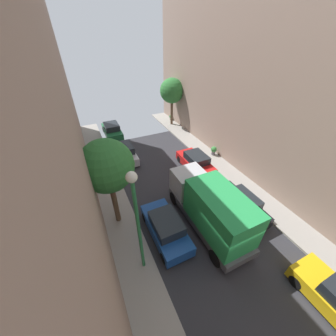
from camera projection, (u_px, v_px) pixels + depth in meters
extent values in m
plane|color=#2D2D33|center=(225.00, 249.00, 11.29)|extent=(32.00, 32.00, 0.00)
cube|color=gray|center=(144.00, 288.00, 9.51)|extent=(2.00, 44.00, 0.15)
cube|color=gray|center=(284.00, 219.00, 12.97)|extent=(2.00, 44.00, 0.15)
cube|color=#194799|center=(166.00, 229.00, 11.80)|extent=(1.76, 4.20, 0.76)
cube|color=#1E2328|center=(166.00, 223.00, 11.28)|extent=(1.56, 2.10, 0.64)
cylinder|color=black|center=(145.00, 217.00, 12.80)|extent=(0.22, 0.64, 0.64)
cylinder|color=black|center=(166.00, 210.00, 13.34)|extent=(0.22, 0.64, 0.64)
cylinder|color=black|center=(164.00, 258.00, 10.52)|extent=(0.22, 0.64, 0.64)
cylinder|color=black|center=(189.00, 247.00, 11.06)|extent=(0.22, 0.64, 0.64)
cube|color=silver|center=(124.00, 154.00, 18.91)|extent=(1.76, 4.20, 0.76)
cube|color=#1E2328|center=(124.00, 148.00, 18.39)|extent=(1.56, 2.10, 0.64)
cylinder|color=black|center=(113.00, 150.00, 19.91)|extent=(0.22, 0.64, 0.64)
cylinder|color=black|center=(128.00, 147.00, 20.45)|extent=(0.22, 0.64, 0.64)
cylinder|color=black|center=(121.00, 166.00, 17.64)|extent=(0.22, 0.64, 0.64)
cylinder|color=black|center=(137.00, 162.00, 18.17)|extent=(0.22, 0.64, 0.64)
cube|color=#1E6638|center=(112.00, 132.00, 23.04)|extent=(1.76, 4.20, 0.76)
cube|color=#1E2328|center=(112.00, 127.00, 22.52)|extent=(1.56, 2.10, 0.64)
cylinder|color=black|center=(104.00, 130.00, 24.04)|extent=(0.22, 0.64, 0.64)
cylinder|color=black|center=(116.00, 127.00, 24.58)|extent=(0.22, 0.64, 0.64)
cylinder|color=black|center=(109.00, 140.00, 21.77)|extent=(0.22, 0.64, 0.64)
cylinder|color=black|center=(122.00, 137.00, 22.31)|extent=(0.22, 0.64, 0.64)
cylinder|color=black|center=(296.00, 282.00, 9.54)|extent=(0.22, 0.64, 0.64)
cylinder|color=black|center=(316.00, 268.00, 10.08)|extent=(0.22, 0.64, 0.64)
cube|color=black|center=(239.00, 206.00, 13.36)|extent=(1.76, 4.20, 0.76)
cube|color=#1E2328|center=(243.00, 200.00, 12.84)|extent=(1.56, 2.10, 0.64)
cylinder|color=black|center=(216.00, 197.00, 14.36)|extent=(0.22, 0.64, 0.64)
cylinder|color=black|center=(232.00, 191.00, 14.90)|extent=(0.22, 0.64, 0.64)
cylinder|color=black|center=(246.00, 229.00, 12.08)|extent=(0.22, 0.64, 0.64)
cylinder|color=black|center=(264.00, 220.00, 12.62)|extent=(0.22, 0.64, 0.64)
cube|color=red|center=(195.00, 163.00, 17.56)|extent=(1.76, 4.20, 0.76)
cube|color=#1E2328|center=(197.00, 158.00, 17.04)|extent=(1.56, 2.10, 0.64)
cylinder|color=black|center=(180.00, 159.00, 18.56)|extent=(0.22, 0.64, 0.64)
cylinder|color=black|center=(193.00, 155.00, 19.10)|extent=(0.22, 0.64, 0.64)
cylinder|color=black|center=(197.00, 177.00, 16.28)|extent=(0.22, 0.64, 0.64)
cylinder|color=black|center=(212.00, 172.00, 16.82)|extent=(0.22, 0.64, 0.64)
cube|color=#4C4C51|center=(206.00, 217.00, 12.33)|extent=(2.20, 6.60, 0.50)
cube|color=#B7B7BC|center=(189.00, 182.00, 13.45)|extent=(2.10, 1.80, 1.70)
cube|color=green|center=(220.00, 212.00, 10.75)|extent=(2.24, 4.20, 2.40)
cylinder|color=black|center=(174.00, 198.00, 14.05)|extent=(0.30, 0.96, 0.96)
cylinder|color=black|center=(197.00, 190.00, 14.73)|extent=(0.30, 0.96, 0.96)
cylinder|color=black|center=(216.00, 258.00, 10.38)|extent=(0.30, 0.96, 0.96)
cylinder|color=black|center=(244.00, 244.00, 11.05)|extent=(0.30, 0.96, 0.96)
cylinder|color=brown|center=(115.00, 202.00, 11.95)|extent=(0.32, 0.32, 3.23)
sphere|color=#2D7233|center=(107.00, 166.00, 10.35)|extent=(3.00, 3.00, 3.00)
cylinder|color=brown|center=(172.00, 112.00, 25.00)|extent=(0.32, 0.32, 3.16)
sphere|color=#2D7233|center=(172.00, 91.00, 23.43)|extent=(2.93, 2.93, 2.93)
cylinder|color=#B2A899|center=(171.00, 119.00, 27.01)|extent=(0.32, 0.32, 0.29)
sphere|color=#23602D|center=(171.00, 117.00, 26.82)|extent=(0.43, 0.43, 0.43)
cylinder|color=slate|center=(100.00, 183.00, 15.69)|extent=(0.43, 0.43, 0.35)
sphere|color=#2D7233|center=(99.00, 179.00, 15.46)|extent=(0.53, 0.53, 0.53)
cylinder|color=slate|center=(213.00, 153.00, 19.45)|extent=(0.38, 0.38, 0.37)
sphere|color=#38843D|center=(214.00, 149.00, 19.21)|extent=(0.58, 0.58, 0.58)
cylinder|color=#26723F|center=(139.00, 231.00, 8.70)|extent=(0.16, 0.16, 5.82)
sphere|color=white|center=(131.00, 177.00, 6.87)|extent=(0.44, 0.44, 0.44)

